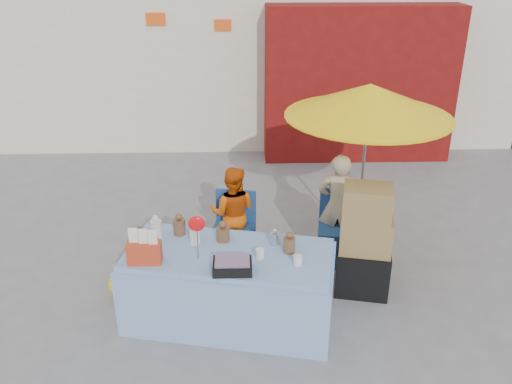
{
  "coord_description": "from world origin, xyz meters",
  "views": [
    {
      "loc": [
        0.17,
        -4.82,
        3.53
      ],
      "look_at": [
        0.33,
        0.6,
        1.0
      ],
      "focal_mm": 38.0,
      "sensor_mm": 36.0,
      "label": 1
    }
  ],
  "objects_px": {
    "market_table": "(229,285)",
    "vendor_beige": "(338,206)",
    "chair_left": "(233,243)",
    "vendor_orange": "(233,213)",
    "umbrella": "(369,101)",
    "chair_right": "(338,241)",
    "box_stack": "(364,244)"
  },
  "relations": [
    {
      "from": "market_table",
      "to": "vendor_beige",
      "type": "height_order",
      "value": "vendor_beige"
    },
    {
      "from": "market_table",
      "to": "chair_left",
      "type": "xyz_separation_m",
      "value": [
        0.04,
        1.09,
        -0.15
      ]
    },
    {
      "from": "chair_left",
      "to": "vendor_orange",
      "type": "relative_size",
      "value": 0.73
    },
    {
      "from": "vendor_orange",
      "to": "umbrella",
      "type": "distance_m",
      "value": 2.03
    },
    {
      "from": "chair_right",
      "to": "umbrella",
      "type": "height_order",
      "value": "umbrella"
    },
    {
      "from": "chair_left",
      "to": "vendor_beige",
      "type": "bearing_deg",
      "value": 15.76
    },
    {
      "from": "chair_right",
      "to": "chair_left",
      "type": "bearing_deg",
      "value": -170.4
    },
    {
      "from": "vendor_beige",
      "to": "box_stack",
      "type": "height_order",
      "value": "vendor_beige"
    },
    {
      "from": "market_table",
      "to": "vendor_orange",
      "type": "distance_m",
      "value": 1.23
    },
    {
      "from": "chair_left",
      "to": "vendor_beige",
      "type": "relative_size",
      "value": 0.65
    },
    {
      "from": "chair_left",
      "to": "vendor_orange",
      "type": "bearing_deg",
      "value": 100.73
    },
    {
      "from": "umbrella",
      "to": "market_table",
      "type": "bearing_deg",
      "value": -139.13
    },
    {
      "from": "vendor_beige",
      "to": "umbrella",
      "type": "bearing_deg",
      "value": -143.83
    },
    {
      "from": "chair_right",
      "to": "vendor_beige",
      "type": "relative_size",
      "value": 0.65
    },
    {
      "from": "chair_right",
      "to": "umbrella",
      "type": "xyz_separation_m",
      "value": [
        0.3,
        0.28,
        1.64
      ]
    },
    {
      "from": "vendor_beige",
      "to": "box_stack",
      "type": "bearing_deg",
      "value": 111.69
    },
    {
      "from": "vendor_beige",
      "to": "umbrella",
      "type": "xyz_separation_m",
      "value": [
        0.3,
        0.15,
        1.23
      ]
    },
    {
      "from": "vendor_beige",
      "to": "umbrella",
      "type": "relative_size",
      "value": 0.63
    },
    {
      "from": "chair_right",
      "to": "vendor_orange",
      "type": "height_order",
      "value": "vendor_orange"
    },
    {
      "from": "vendor_orange",
      "to": "chair_left",
      "type": "bearing_deg",
      "value": 100.73
    },
    {
      "from": "chair_left",
      "to": "vendor_beige",
      "type": "height_order",
      "value": "vendor_beige"
    },
    {
      "from": "chair_left",
      "to": "umbrella",
      "type": "xyz_separation_m",
      "value": [
        1.55,
        0.28,
        1.64
      ]
    },
    {
      "from": "chair_right",
      "to": "box_stack",
      "type": "bearing_deg",
      "value": -66.06
    },
    {
      "from": "market_table",
      "to": "chair_left",
      "type": "relative_size",
      "value": 2.58
    },
    {
      "from": "chair_left",
      "to": "box_stack",
      "type": "distance_m",
      "value": 1.58
    },
    {
      "from": "market_table",
      "to": "box_stack",
      "type": "bearing_deg",
      "value": 29.06
    },
    {
      "from": "chair_right",
      "to": "box_stack",
      "type": "xyz_separation_m",
      "value": [
        0.16,
        -0.63,
        0.33
      ]
    },
    {
      "from": "vendor_orange",
      "to": "vendor_beige",
      "type": "relative_size",
      "value": 0.89
    },
    {
      "from": "vendor_orange",
      "to": "chair_right",
      "type": "bearing_deg",
      "value": -176.52
    },
    {
      "from": "chair_right",
      "to": "vendor_orange",
      "type": "distance_m",
      "value": 1.3
    },
    {
      "from": "chair_left",
      "to": "vendor_orange",
      "type": "height_order",
      "value": "vendor_orange"
    },
    {
      "from": "chair_right",
      "to": "market_table",
      "type": "bearing_deg",
      "value": -130.23
    }
  ]
}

